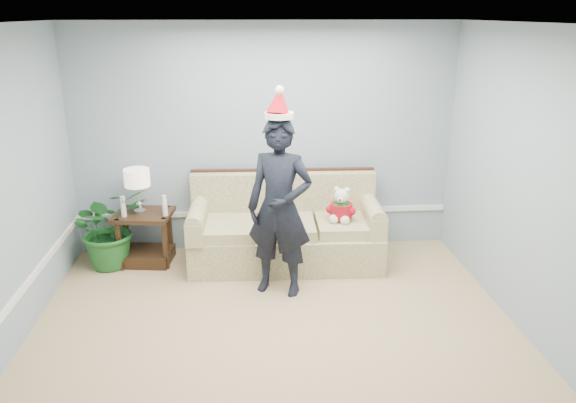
% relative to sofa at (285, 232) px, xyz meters
% --- Properties ---
extents(room_shell, '(4.54, 5.04, 2.74)m').
position_rel_sofa_xyz_m(room_shell, '(-0.21, -2.05, 0.99)').
color(room_shell, tan).
rests_on(room_shell, ground).
extents(wainscot_trim, '(4.49, 4.99, 0.06)m').
position_rel_sofa_xyz_m(wainscot_trim, '(-1.39, -0.87, 0.09)').
color(wainscot_trim, white).
rests_on(wainscot_trim, room_shell).
extents(sofa, '(2.20, 1.01, 1.02)m').
position_rel_sofa_xyz_m(sofa, '(0.00, 0.00, 0.00)').
color(sofa, '#57642F').
rests_on(sofa, room_shell).
extents(side_table, '(0.70, 0.61, 0.61)m').
position_rel_sofa_xyz_m(side_table, '(-1.62, 0.09, -0.12)').
color(side_table, '#332312').
rests_on(side_table, room_shell).
extents(table_lamp, '(0.29, 0.29, 0.51)m').
position_rel_sofa_xyz_m(table_lamp, '(-1.66, 0.11, 0.64)').
color(table_lamp, silver).
rests_on(table_lamp, side_table).
extents(candle_pair, '(0.51, 0.06, 0.23)m').
position_rel_sofa_xyz_m(candle_pair, '(-1.58, -0.02, 0.36)').
color(candle_pair, silver).
rests_on(candle_pair, side_table).
extents(houseplant, '(1.10, 1.07, 0.93)m').
position_rel_sofa_xyz_m(houseplant, '(-2.00, 0.03, 0.10)').
color(houseplant, '#1B5B22').
rests_on(houseplant, room_shell).
extents(man, '(0.78, 0.65, 1.83)m').
position_rel_sofa_xyz_m(man, '(-0.11, -0.74, 0.56)').
color(man, black).
rests_on(man, room_shell).
extents(santa_hat, '(0.36, 0.38, 0.33)m').
position_rel_sofa_xyz_m(santa_hat, '(-0.11, -0.73, 1.60)').
color(santa_hat, white).
rests_on(santa_hat, man).
extents(teddy_bear, '(0.32, 0.32, 0.41)m').
position_rel_sofa_xyz_m(teddy_bear, '(0.62, -0.15, 0.32)').
color(teddy_bear, white).
rests_on(teddy_bear, sofa).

